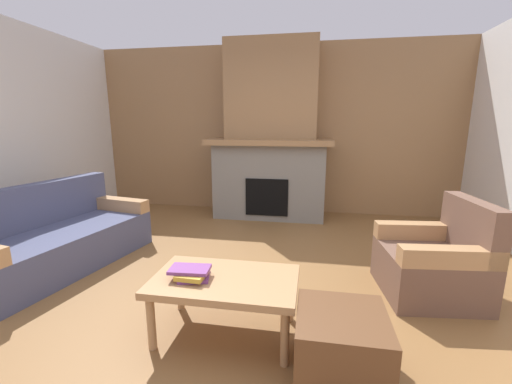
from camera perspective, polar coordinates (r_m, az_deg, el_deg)
ground at (r=2.93m, az=-4.65°, el=-18.18°), size 9.00×9.00×0.00m
wall_back_wood_panel at (r=5.49m, az=3.11°, el=10.78°), size 6.00×0.12×2.70m
fireplace at (r=5.12m, az=2.57°, el=8.61°), size 1.90×0.82×2.70m
couch at (r=3.99m, az=-31.65°, el=-7.12°), size 1.15×1.92×0.85m
armchair at (r=3.26m, az=28.99°, el=-10.78°), size 0.84×0.84×0.85m
coffee_table at (r=2.35m, az=-5.48°, el=-15.98°), size 1.00×0.60×0.43m
ottoman at (r=2.16m, az=14.69°, el=-24.68°), size 0.52×0.52×0.40m
book_stack_near_edge at (r=2.32m, az=-11.26°, el=-13.87°), size 0.29×0.24×0.08m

